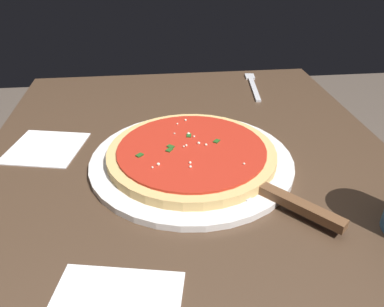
{
  "coord_description": "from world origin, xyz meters",
  "views": [
    {
      "loc": [
        0.54,
        -0.06,
        1.12
      ],
      "look_at": [
        -0.02,
        0.0,
        0.79
      ],
      "focal_mm": 35.66,
      "sensor_mm": 36.0,
      "label": 1
    }
  ],
  "objects": [
    {
      "name": "pizza",
      "position": [
        -0.02,
        0.0,
        0.79
      ],
      "size": [
        0.29,
        0.29,
        0.02
      ],
      "color": "#DBB26B",
      "rests_on": "serving_plate"
    },
    {
      "name": "restaurant_table",
      "position": [
        0.0,
        0.0,
        0.61
      ],
      "size": [
        0.96,
        0.74,
        0.77
      ],
      "color": "black",
      "rests_on": "ground_plane"
    },
    {
      "name": "pizza_server",
      "position": [
        0.11,
        0.11,
        0.79
      ],
      "size": [
        0.2,
        0.18,
        0.01
      ],
      "color": "silver",
      "rests_on": "serving_plate"
    },
    {
      "name": "fork",
      "position": [
        -0.36,
        0.2,
        0.77
      ],
      "size": [
        0.19,
        0.04,
        0.0
      ],
      "color": "silver",
      "rests_on": "restaurant_table"
    },
    {
      "name": "serving_plate",
      "position": [
        -0.02,
        0.0,
        0.78
      ],
      "size": [
        0.35,
        0.35,
        0.01
      ],
      "primitive_type": "cylinder",
      "color": "white",
      "rests_on": "restaurant_table"
    },
    {
      "name": "napkin_loose_left",
      "position": [
        -0.1,
        -0.26,
        0.77
      ],
      "size": [
        0.15,
        0.15,
        0.0
      ],
      "primitive_type": "cube",
      "rotation": [
        0.0,
        0.0,
        -0.22
      ],
      "color": "white",
      "rests_on": "restaurant_table"
    }
  ]
}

